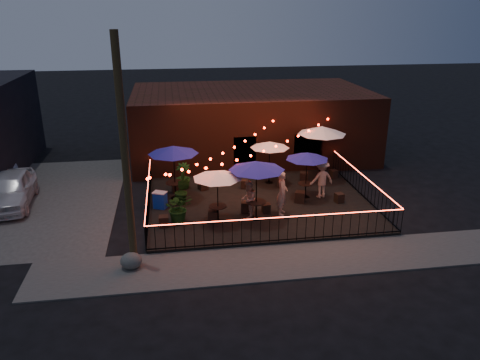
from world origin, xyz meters
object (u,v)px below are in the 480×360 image
object	(u,v)px
cafe_table_4	(307,156)
cafe_table_5	(322,131)
cafe_table_1	(173,151)
boulder	(131,261)
cafe_table_2	(257,166)
cafe_table_3	(270,145)
utility_pole	(125,157)
cooler	(160,200)
cafe_table_0	(217,175)

from	to	relation	value
cafe_table_4	cafe_table_5	world-z (taller)	cafe_table_5
cafe_table_1	boulder	world-z (taller)	cafe_table_1
cafe_table_4	cafe_table_5	size ratio (longest dim) A/B	0.79
cafe_table_2	boulder	xyz separation A→B (m)	(-5.01, -3.11, -2.18)
cafe_table_4	cafe_table_1	bearing A→B (deg)	172.61
cafe_table_3	cafe_table_2	bearing A→B (deg)	-109.13
utility_pole	cooler	xyz separation A→B (m)	(0.90, 4.57, -3.46)
cafe_table_1	cafe_table_2	world-z (taller)	cafe_table_2
cafe_table_1	cafe_table_3	bearing A→B (deg)	16.00
cafe_table_0	cafe_table_1	distance (m)	3.34
utility_pole	cafe_table_2	bearing A→B (deg)	29.50
utility_pole	cafe_table_5	size ratio (longest dim) A/B	2.85
cafe_table_1	cafe_table_5	world-z (taller)	cafe_table_5
utility_pole	cafe_table_5	bearing A→B (deg)	38.81
cafe_table_0	cafe_table_1	xyz separation A→B (m)	(-1.71, 2.86, 0.28)
cafe_table_2	cooler	bearing A→B (deg)	156.20
cafe_table_2	cafe_table_4	bearing A→B (deg)	36.75
cafe_table_1	cafe_table_3	size ratio (longest dim) A/B	1.08
cafe_table_0	cafe_table_1	bearing A→B (deg)	120.88
cafe_table_2	cafe_table_5	distance (m)	6.28
cafe_table_2	cafe_table_3	world-z (taller)	cafe_table_2
boulder	cafe_table_1	bearing A→B (deg)	74.31
cafe_table_0	cooler	distance (m)	3.43
cafe_table_1	cafe_table_2	xyz separation A→B (m)	(3.33, -2.85, 0.01)
cafe_table_3	utility_pole	bearing A→B (deg)	-132.35
cafe_table_1	cafe_table_2	size ratio (longest dim) A/B	0.99
cafe_table_0	cafe_table_2	size ratio (longest dim) A/B	1.04
cafe_table_0	boulder	world-z (taller)	cafe_table_0
cafe_table_0	cafe_table_4	world-z (taller)	cafe_table_0
utility_pole	boulder	xyz separation A→B (m)	(-0.07, -0.32, -3.68)
cafe_table_1	boulder	bearing A→B (deg)	-105.69
cafe_table_1	cooler	xyz separation A→B (m)	(-0.70, -1.07, -1.95)
cafe_table_4	cafe_table_5	distance (m)	3.00
cafe_table_2	cooler	size ratio (longest dim) A/B	3.37
cafe_table_3	cafe_table_4	size ratio (longest dim) A/B	1.08
cafe_table_0	cafe_table_4	bearing A→B (deg)	25.25
cafe_table_0	cafe_table_5	size ratio (longest dim) A/B	0.96
cafe_table_1	cafe_table_5	distance (m)	7.80
utility_pole	cafe_table_1	size ratio (longest dim) A/B	3.12
boulder	cafe_table_0	bearing A→B (deg)	42.52
cooler	boulder	bearing A→B (deg)	-76.28
cafe_table_3	cafe_table_4	bearing A→B (deg)	-59.12
cafe_table_2	cafe_table_3	xyz separation A→B (m)	(1.47, 4.23, -0.36)
cafe_table_4	boulder	xyz separation A→B (m)	(-7.77, -5.17, -1.84)
utility_pole	cafe_table_4	world-z (taller)	utility_pole
cafe_table_0	cafe_table_1	size ratio (longest dim) A/B	1.05
cafe_table_0	cafe_table_5	bearing A→B (deg)	38.08
cafe_table_4	cooler	size ratio (longest dim) A/B	2.86
cafe_table_0	boulder	distance (m)	4.97
utility_pole	boulder	world-z (taller)	utility_pole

